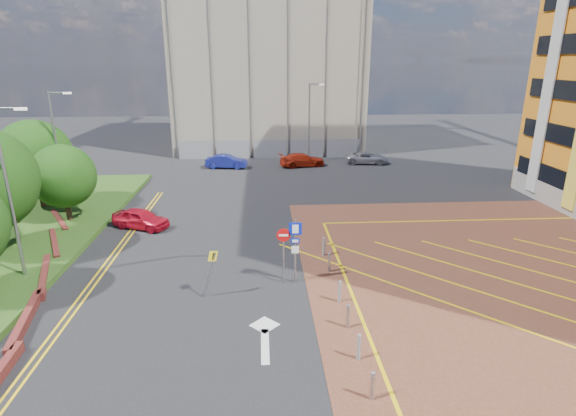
{
  "coord_description": "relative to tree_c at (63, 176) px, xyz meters",
  "views": [
    {
      "loc": [
        -1.02,
        -18.3,
        10.12
      ],
      "look_at": [
        0.37,
        4.39,
        2.64
      ],
      "focal_mm": 28.0,
      "sensor_mm": 36.0,
      "label": 1
    }
  ],
  "objects": [
    {
      "name": "tree_c",
      "position": [
        0.0,
        0.0,
        0.0
      ],
      "size": [
        4.0,
        4.0,
        4.9
      ],
      "color": "#3D2B1C",
      "rests_on": "grass_bed"
    },
    {
      "name": "bollard_row",
      "position": [
        15.8,
        -11.67,
        -2.72
      ],
      "size": [
        0.14,
        11.14,
        0.9
      ],
      "color": "#9EA0A8",
      "rests_on": "forecourt"
    },
    {
      "name": "lamp_left_near",
      "position": [
        1.08,
        -8.0,
        1.47
      ],
      "size": [
        1.53,
        0.16,
        8.0
      ],
      "color": "#9EA0A8",
      "rests_on": "grass_bed"
    },
    {
      "name": "warning_sign",
      "position": [
        10.16,
        -10.17,
        -1.76
      ],
      "size": [
        0.81,
        0.43,
        2.24
      ],
      "color": "#9EA0A8",
      "rests_on": "ground"
    },
    {
      "name": "ground",
      "position": [
        13.5,
        -10.0,
        -3.19
      ],
      "size": [
        140.0,
        140.0,
        0.0
      ],
      "primitive_type": "plane",
      "color": "black",
      "rests_on": "ground"
    },
    {
      "name": "car_red_left",
      "position": [
        4.81,
        -1.05,
        -2.56
      ],
      "size": [
        3.98,
        2.84,
        1.26
      ],
      "primitive_type": "imported",
      "rotation": [
        0.0,
        0.0,
        1.16
      ],
      "color": "red",
      "rests_on": "ground"
    },
    {
      "name": "car_red_back",
      "position": [
        16.62,
        15.75,
        -2.54
      ],
      "size": [
        4.81,
        2.75,
        1.31
      ],
      "primitive_type": "imported",
      "rotation": [
        0.0,
        0.0,
        1.78
      ],
      "color": "#AC220E",
      "rests_on": "ground"
    },
    {
      "name": "car_blue_back",
      "position": [
        9.07,
        15.45,
        -2.53
      ],
      "size": [
        4.17,
        1.85,
        1.33
      ],
      "primitive_type": "imported",
      "rotation": [
        0.0,
        0.0,
        1.46
      ],
      "color": "navy",
      "rests_on": "ground"
    },
    {
      "name": "car_silver_back",
      "position": [
        23.36,
        16.59,
        -2.6
      ],
      "size": [
        4.5,
        2.49,
        1.19
      ],
      "primitive_type": "imported",
      "rotation": [
        0.0,
        0.0,
        1.45
      ],
      "color": "#A2A1A8",
      "rests_on": "ground"
    },
    {
      "name": "lamp_back",
      "position": [
        17.58,
        18.0,
        1.17
      ],
      "size": [
        1.53,
        0.16,
        8.0
      ],
      "color": "#9EA0A8",
      "rests_on": "ground"
    },
    {
      "name": "retaining_wall",
      "position": [
        1.7,
        -8.0,
        -2.99
      ],
      "size": [
        6.06,
        20.33,
        0.4
      ],
      "color": "maroon",
      "rests_on": "ground"
    },
    {
      "name": "sign_cluster",
      "position": [
        13.8,
        -9.02,
        -1.24
      ],
      "size": [
        1.17,
        0.12,
        3.2
      ],
      "color": "#9EA0A8",
      "rests_on": "ground"
    },
    {
      "name": "lamp_left_far",
      "position": [
        -0.92,
        2.0,
        1.47
      ],
      "size": [
        1.53,
        0.16,
        8.0
      ],
      "color": "#9EA0A8",
      "rests_on": "grass_bed"
    },
    {
      "name": "construction_fence",
      "position": [
        14.5,
        20.0,
        -2.19
      ],
      "size": [
        21.6,
        0.06,
        2.0
      ],
      "primitive_type": "cube",
      "color": "gray",
      "rests_on": "ground"
    },
    {
      "name": "construction_building",
      "position": [
        13.5,
        30.0,
        7.81
      ],
      "size": [
        21.2,
        19.2,
        22.0
      ],
      "primitive_type": "cube",
      "color": "gray",
      "rests_on": "ground"
    },
    {
      "name": "tree_d",
      "position": [
        -3.0,
        3.0,
        0.68
      ],
      "size": [
        5.0,
        5.0,
        6.08
      ],
      "color": "#3D2B1C",
      "rests_on": "grass_bed"
    }
  ]
}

